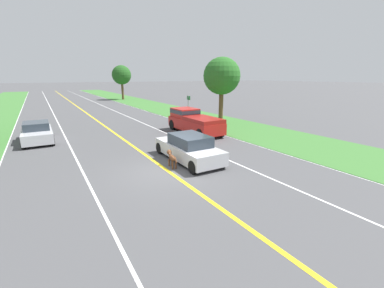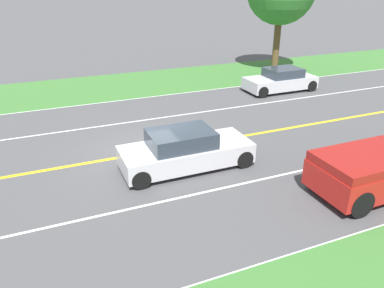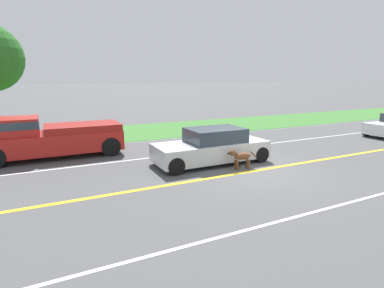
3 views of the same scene
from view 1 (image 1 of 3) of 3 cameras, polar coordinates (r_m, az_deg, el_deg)
name	(u,v)px [view 1 (image 1 of 3)]	position (r m, az deg, el deg)	size (l,w,h in m)	color
ground_plane	(167,171)	(12.34, -5.50, -5.90)	(400.00, 400.00, 0.00)	#4C4C4F
centre_divider_line	(167,171)	(12.34, -5.50, -5.88)	(0.18, 160.00, 0.01)	yellow
lane_edge_line_right	(271,150)	(16.41, 17.17, -1.22)	(0.14, 160.00, 0.01)	white
lane_dash_same_dir	(226,159)	(14.09, 7.49, -3.29)	(0.10, 160.00, 0.01)	white
lane_dash_oncoming	(90,186)	(11.42, -21.76, -8.67)	(0.10, 160.00, 0.01)	white
grass_verge_right	(303,143)	(18.69, 23.40, 0.16)	(6.00, 160.00, 0.03)	#3D7533
ego_car	(189,148)	(13.59, -0.73, -0.95)	(1.85, 4.61, 1.41)	silver
dog	(172,157)	(12.65, -4.57, -2.92)	(0.31, 1.24, 0.82)	brown
pickup_truck	(193,121)	(20.37, 0.28, 5.12)	(2.00, 5.53, 1.79)	red
oncoming_car	(37,133)	(20.49, -31.17, 2.19)	(1.84, 4.21, 1.34)	silver
roadside_tree_right_near	(222,76)	(24.57, 6.64, 14.70)	(3.40, 3.40, 6.08)	brown
roadside_tree_right_far	(122,75)	(51.83, -15.39, 14.54)	(3.56, 3.56, 6.38)	brown
street_sign	(188,104)	(26.72, -0.83, 8.80)	(0.11, 0.64, 2.46)	gray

